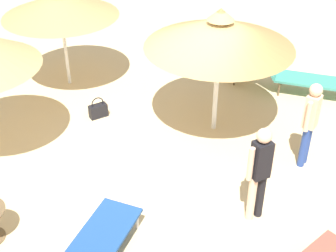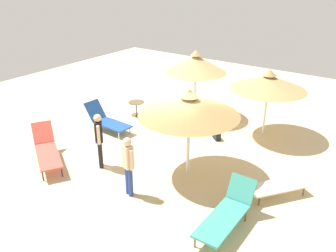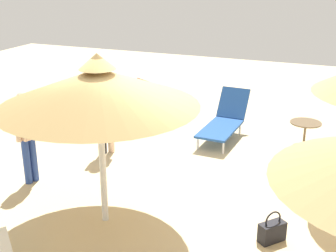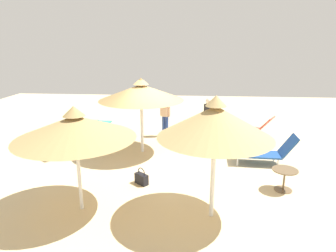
{
  "view_description": "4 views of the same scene",
  "coord_description": "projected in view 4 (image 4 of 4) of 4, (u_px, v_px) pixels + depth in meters",
  "views": [
    {
      "loc": [
        -7.17,
        -2.32,
        5.46
      ],
      "look_at": [
        -0.59,
        -0.08,
        0.84
      ],
      "focal_mm": 50.33,
      "sensor_mm": 36.0,
      "label": 1
    },
    {
      "loc": [
        5.76,
        -8.39,
        5.6
      ],
      "look_at": [
        0.06,
        -0.47,
        1.24
      ],
      "focal_mm": 38.52,
      "sensor_mm": 36.0,
      "label": 2
    },
    {
      "loc": [
        6.05,
        2.52,
        3.7
      ],
      "look_at": [
        -0.29,
        -0.02,
        1.22
      ],
      "focal_mm": 47.93,
      "sensor_mm": 36.0,
      "label": 3
    },
    {
      "loc": [
        -0.83,
        9.14,
        3.7
      ],
      "look_at": [
        -0.07,
        -0.14,
        1.08
      ],
      "focal_mm": 31.99,
      "sensor_mm": 36.0,
      "label": 4
    }
  ],
  "objects": [
    {
      "name": "lounge_chair_far_right",
      "position": [
        73.0,
        142.0,
        10.4
      ],
      "size": [
        1.64,
        1.98,
        0.75
      ],
      "color": "silver",
      "rests_on": "ground"
    },
    {
      "name": "parasol_umbrella_near_left",
      "position": [
        141.0,
        92.0,
        9.91
      ],
      "size": [
        2.84,
        2.84,
        2.57
      ],
      "color": "white",
      "rests_on": "ground"
    },
    {
      "name": "side_table_round",
      "position": [
        284.0,
        176.0,
        7.64
      ],
      "size": [
        0.65,
        0.65,
        0.58
      ],
      "color": "brown",
      "rests_on": "ground"
    },
    {
      "name": "parasol_umbrella_back",
      "position": [
        75.0,
        127.0,
        6.36
      ],
      "size": [
        2.61,
        2.61,
        2.42
      ],
      "color": "white",
      "rests_on": "ground"
    },
    {
      "name": "lounge_chair_near_right",
      "position": [
        267.0,
        151.0,
        9.31
      ],
      "size": [
        1.91,
        0.77,
        0.96
      ],
      "color": "#1E478C",
      "rests_on": "ground"
    },
    {
      "name": "handbag",
      "position": [
        142.0,
        178.0,
        8.04
      ],
      "size": [
        0.41,
        0.39,
        0.47
      ],
      "color": "black",
      "rests_on": "ground"
    },
    {
      "name": "person_standing_front",
      "position": [
        208.0,
        117.0,
        11.23
      ],
      "size": [
        0.35,
        0.35,
        1.71
      ],
      "color": "beige",
      "rests_on": "ground"
    },
    {
      "name": "lounge_chair_center",
      "position": [
        97.0,
        126.0,
        12.0
      ],
      "size": [
        0.69,
        2.04,
        0.94
      ],
      "color": "teal",
      "rests_on": "ground"
    },
    {
      "name": "parasol_umbrella_edge",
      "position": [
        215.0,
        122.0,
        6.04
      ],
      "size": [
        2.39,
        2.39,
        2.69
      ],
      "color": "white",
      "rests_on": "ground"
    },
    {
      "name": "ground",
      "position": [
        165.0,
        160.0,
        9.85
      ],
      "size": [
        24.0,
        24.0,
        0.1
      ],
      "primitive_type": "cube",
      "color": "beige"
    },
    {
      "name": "person_standing_edge",
      "position": [
        165.0,
        113.0,
        11.95
      ],
      "size": [
        0.42,
        0.28,
        1.68
      ],
      "color": "navy",
      "rests_on": "ground"
    },
    {
      "name": "lounge_chair_far_left",
      "position": [
        245.0,
        126.0,
        12.0
      ],
      "size": [
        2.27,
        1.69,
        0.96
      ],
      "color": "#CC4C3F",
      "rests_on": "ground"
    }
  ]
}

